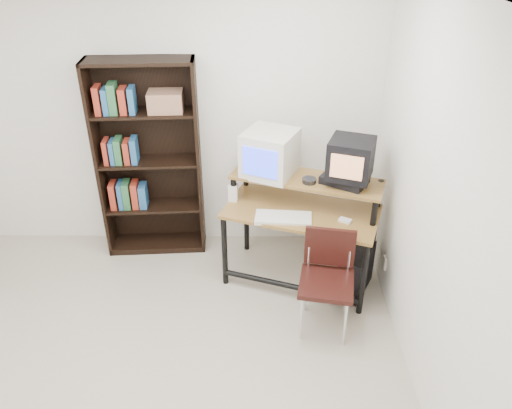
{
  "coord_description": "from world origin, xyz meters",
  "views": [
    {
      "loc": [
        0.88,
        -2.38,
        2.93
      ],
      "look_at": [
        0.86,
        1.1,
        0.91
      ],
      "focal_mm": 35.0,
      "sensor_mm": 36.0,
      "label": 1
    }
  ],
  "objects_px": {
    "crt_tv": "(351,159)",
    "crt_monitor": "(270,153)",
    "computer_desk": "(302,212)",
    "bookshelf": "(149,158)",
    "pc_tower": "(356,270)",
    "school_chair": "(328,271)"
  },
  "relations": [
    {
      "from": "crt_tv",
      "to": "crt_monitor",
      "type": "bearing_deg",
      "value": -177.53
    },
    {
      "from": "computer_desk",
      "to": "bookshelf",
      "type": "relative_size",
      "value": 0.76
    },
    {
      "from": "crt_tv",
      "to": "pc_tower",
      "type": "relative_size",
      "value": 0.98
    },
    {
      "from": "pc_tower",
      "to": "crt_tv",
      "type": "bearing_deg",
      "value": 150.15
    },
    {
      "from": "crt_monitor",
      "to": "bookshelf",
      "type": "height_order",
      "value": "bookshelf"
    },
    {
      "from": "crt_tv",
      "to": "school_chair",
      "type": "relative_size",
      "value": 0.53
    },
    {
      "from": "crt_monitor",
      "to": "crt_tv",
      "type": "bearing_deg",
      "value": 7.1
    },
    {
      "from": "school_chair",
      "to": "bookshelf",
      "type": "bearing_deg",
      "value": 154.58
    },
    {
      "from": "crt_tv",
      "to": "bookshelf",
      "type": "xyz_separation_m",
      "value": [
        -1.78,
        0.53,
        -0.25
      ]
    },
    {
      "from": "computer_desk",
      "to": "pc_tower",
      "type": "bearing_deg",
      "value": -1.67
    },
    {
      "from": "computer_desk",
      "to": "crt_monitor",
      "type": "distance_m",
      "value": 0.58
    },
    {
      "from": "crt_monitor",
      "to": "school_chair",
      "type": "xyz_separation_m",
      "value": [
        0.45,
        -0.79,
        -0.65
      ]
    },
    {
      "from": "crt_tv",
      "to": "bookshelf",
      "type": "bearing_deg",
      "value": -176.71
    },
    {
      "from": "crt_tv",
      "to": "pc_tower",
      "type": "xyz_separation_m",
      "value": [
        0.11,
        -0.18,
        -1.0
      ]
    },
    {
      "from": "crt_tv",
      "to": "pc_tower",
      "type": "bearing_deg",
      "value": -38.19
    },
    {
      "from": "computer_desk",
      "to": "crt_monitor",
      "type": "height_order",
      "value": "crt_monitor"
    },
    {
      "from": "crt_monitor",
      "to": "bookshelf",
      "type": "bearing_deg",
      "value": -171.59
    },
    {
      "from": "crt_monitor",
      "to": "school_chair",
      "type": "height_order",
      "value": "crt_monitor"
    },
    {
      "from": "computer_desk",
      "to": "school_chair",
      "type": "height_order",
      "value": "computer_desk"
    },
    {
      "from": "bookshelf",
      "to": "pc_tower",
      "type": "bearing_deg",
      "value": -24.51
    },
    {
      "from": "crt_monitor",
      "to": "crt_tv",
      "type": "relative_size",
      "value": 1.24
    },
    {
      "from": "crt_tv",
      "to": "bookshelf",
      "type": "height_order",
      "value": "bookshelf"
    }
  ]
}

